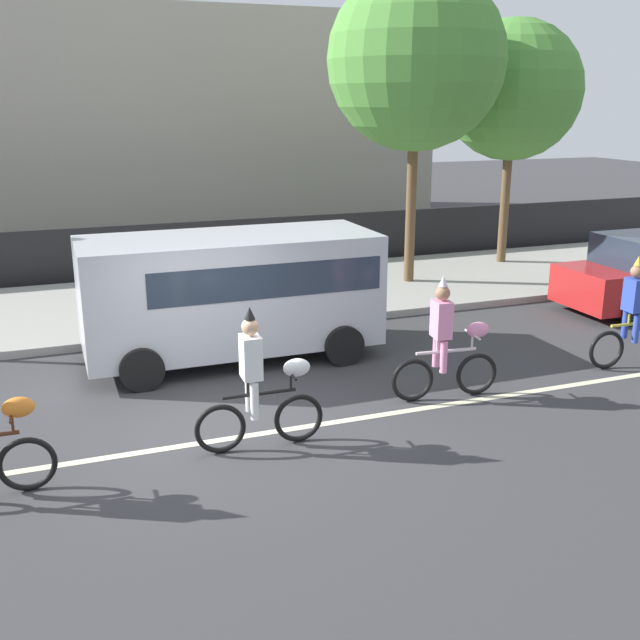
{
  "coord_description": "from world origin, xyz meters",
  "views": [
    {
      "loc": [
        -2.11,
        -9.54,
        4.38
      ],
      "look_at": [
        1.92,
        1.2,
        1.0
      ],
      "focal_mm": 42.0,
      "sensor_mm": 36.0,
      "label": 1
    }
  ],
  "objects_px": {
    "parade_cyclist_cobalt": "(637,319)",
    "parked_van_silver": "(235,287)",
    "parade_cyclist_zebra": "(260,387)",
    "parade_cyclist_pink": "(447,345)"
  },
  "relations": [
    {
      "from": "parade_cyclist_pink",
      "to": "parked_van_silver",
      "type": "bearing_deg",
      "value": 130.68
    },
    {
      "from": "parade_cyclist_zebra",
      "to": "parked_van_silver",
      "type": "relative_size",
      "value": 0.38
    },
    {
      "from": "parade_cyclist_zebra",
      "to": "parade_cyclist_cobalt",
      "type": "relative_size",
      "value": 1.0
    },
    {
      "from": "parade_cyclist_pink",
      "to": "parade_cyclist_zebra",
      "type": "bearing_deg",
      "value": -168.17
    },
    {
      "from": "parade_cyclist_cobalt",
      "to": "parked_van_silver",
      "type": "relative_size",
      "value": 0.38
    },
    {
      "from": "parade_cyclist_pink",
      "to": "parked_van_silver",
      "type": "height_order",
      "value": "parked_van_silver"
    },
    {
      "from": "parade_cyclist_pink",
      "to": "parked_van_silver",
      "type": "relative_size",
      "value": 0.38
    },
    {
      "from": "parade_cyclist_zebra",
      "to": "parked_van_silver",
      "type": "bearing_deg",
      "value": 80.69
    },
    {
      "from": "parade_cyclist_zebra",
      "to": "parade_cyclist_pink",
      "type": "height_order",
      "value": "same"
    },
    {
      "from": "parade_cyclist_zebra",
      "to": "parade_cyclist_cobalt",
      "type": "xyz_separation_m",
      "value": [
        6.83,
        0.79,
        0.0
      ]
    }
  ]
}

